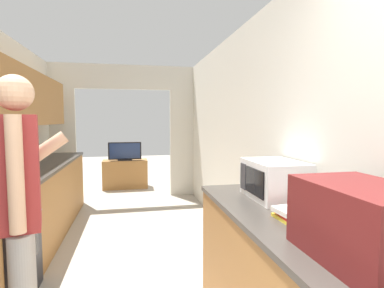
% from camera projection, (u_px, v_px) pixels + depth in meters
% --- Properties ---
extents(wall_right, '(0.06, 7.74, 2.50)m').
position_uv_depth(wall_right, '(270.00, 146.00, 2.69)').
color(wall_right, silver).
rests_on(wall_right, ground_plane).
extents(wall_far_with_doorway, '(3.04, 0.06, 2.50)m').
position_uv_depth(wall_far_with_doorway, '(124.00, 122.00, 5.63)').
color(wall_far_with_doorway, silver).
rests_on(wall_far_with_doorway, ground_plane).
extents(counter_left, '(0.62, 4.07, 0.91)m').
position_uv_depth(counter_left, '(31.00, 209.00, 3.45)').
color(counter_left, '#9E6B38').
rests_on(counter_left, ground_plane).
extents(person, '(0.55, 0.43, 1.73)m').
position_uv_depth(person, '(20.00, 217.00, 1.68)').
color(person, '#9E9E9E').
rests_on(person, ground_plane).
extents(suitcase, '(0.37, 0.56, 0.31)m').
position_uv_depth(suitcase, '(363.00, 223.00, 1.19)').
color(suitcase, '#5B1919').
rests_on(suitcase, counter_right).
extents(microwave, '(0.35, 0.49, 0.27)m').
position_uv_depth(microwave, '(274.00, 180.00, 2.16)').
color(microwave, white).
rests_on(microwave, counter_right).
extents(book_stack, '(0.24, 0.28, 0.06)m').
position_uv_depth(book_stack, '(298.00, 215.00, 1.68)').
color(book_stack, gold).
rests_on(book_stack, counter_right).
extents(tv_cabinet, '(0.95, 0.42, 0.61)m').
position_uv_depth(tv_cabinet, '(125.00, 174.00, 6.52)').
color(tv_cabinet, '#9E6B38').
rests_on(tv_cabinet, ground_plane).
extents(television, '(0.70, 0.16, 0.39)m').
position_uv_depth(television, '(125.00, 151.00, 6.44)').
color(television, black).
rests_on(television, tv_cabinet).
extents(knife, '(0.07, 0.32, 0.02)m').
position_uv_depth(knife, '(13.00, 179.00, 2.84)').
color(knife, '#B7B7BC').
rests_on(knife, counter_left).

